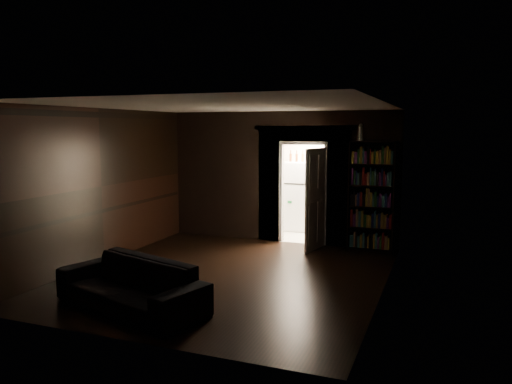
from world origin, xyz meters
TOP-DOWN VIEW (x-y plane):
  - ground at (0.00, 0.00)m, footprint 5.50×5.50m
  - room_walls at (-0.01, 1.07)m, footprint 5.02×5.61m
  - kitchen_alcove at (0.50, 3.87)m, footprint 2.20×1.80m
  - sofa at (-0.63, -1.83)m, footprint 2.45×1.60m
  - bookshelf at (1.95, 2.59)m, footprint 0.95×0.53m
  - refrigerator at (0.07, 4.11)m, footprint 0.88×0.84m
  - door at (0.89, 2.31)m, footprint 0.22×0.84m
  - figurine at (1.70, 2.61)m, footprint 0.13×0.13m
  - bottles at (0.05, 4.04)m, footprint 0.68×0.12m

SIDE VIEW (x-z plane):
  - ground at x=0.00m, z-range 0.00..0.00m
  - sofa at x=-0.63m, z-range 0.00..0.87m
  - refrigerator at x=0.07m, z-range 0.00..1.65m
  - door at x=0.89m, z-range 0.00..2.05m
  - bookshelf at x=1.95m, z-range 0.00..2.20m
  - kitchen_alcove at x=0.50m, z-range -0.09..2.51m
  - room_walls at x=-0.01m, z-range 0.26..3.10m
  - bottles at x=0.05m, z-range 1.65..1.92m
  - figurine at x=1.70m, z-range 2.20..2.53m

